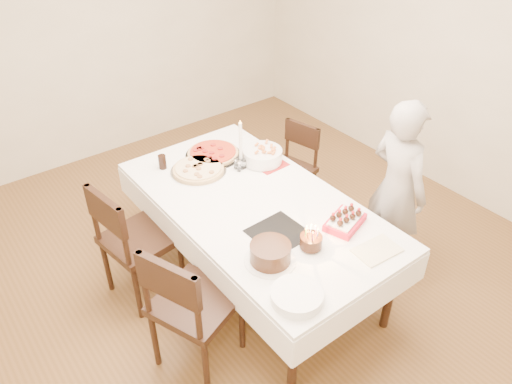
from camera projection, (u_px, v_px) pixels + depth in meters
floor at (253, 268)px, 4.08m from camera, size 5.00×5.00×0.00m
wall_back at (100, 27)px, 4.93m from camera, size 4.50×0.04×2.70m
wall_right at (454, 49)px, 4.42m from camera, size 0.04×5.00×2.70m
dining_table at (256, 242)px, 3.78m from camera, size 1.47×2.29×0.75m
chair_right_savory at (289, 171)px, 4.50m from camera, size 0.52×0.52×0.84m
chair_left_savory at (140, 239)px, 3.61m from camera, size 0.58×0.58×1.00m
chair_left_dessert at (196, 303)px, 3.10m from camera, size 0.67×0.67×1.02m
person at (397, 189)px, 3.74m from camera, size 0.40×0.56×1.45m
pizza_white at (198, 169)px, 3.87m from camera, size 0.54×0.54×0.04m
pizza_pepperoni at (213, 153)px, 4.07m from camera, size 0.57×0.57×0.04m
red_placemat at (269, 164)px, 3.98m from camera, size 0.25×0.25×0.01m
pasta_bowl at (262, 155)px, 3.97m from camera, size 0.35×0.35×0.10m
taper_candle at (241, 144)px, 3.83m from camera, size 0.12×0.12×0.41m
shaker_pair at (239, 166)px, 3.87m from camera, size 0.09×0.09×0.09m
cola_glass at (162, 162)px, 3.90m from camera, size 0.08×0.08×0.11m
layer_cake at (270, 253)px, 3.02m from camera, size 0.33×0.33×0.13m
cake_board at (279, 233)px, 3.28m from camera, size 0.35×0.35×0.01m
birthday_cake at (311, 237)px, 3.11m from camera, size 0.16×0.16×0.15m
strawberry_box at (345, 221)px, 3.33m from camera, size 0.33×0.27×0.07m
box_lid at (377, 251)px, 3.14m from camera, size 0.30×0.21×0.02m
plate_stack at (297, 296)px, 2.78m from camera, size 0.34×0.34×0.06m
china_plate at (290, 293)px, 2.84m from camera, size 0.24×0.24×0.01m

